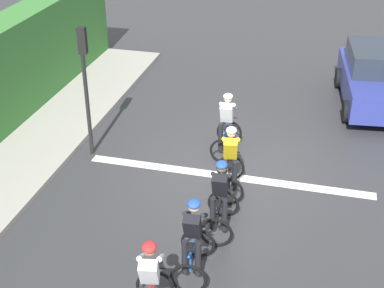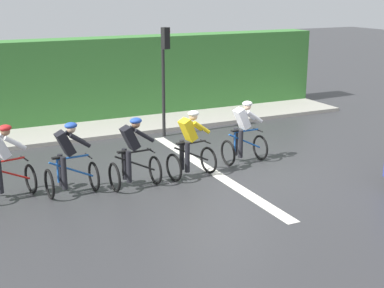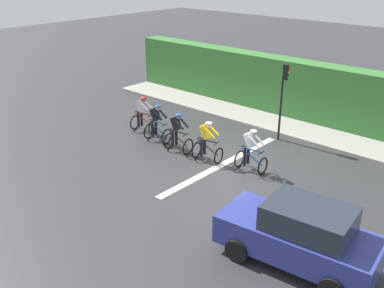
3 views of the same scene
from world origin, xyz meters
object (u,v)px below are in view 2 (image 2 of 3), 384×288
cyclist_second (69,161)px  traffic_light_near_crossing (165,65)px  cyclist_mid (133,155)px  cyclist_lead (4,164)px  cyclist_fourth (190,146)px  cyclist_trailing (244,134)px

cyclist_second → traffic_light_near_crossing: bearing=-46.4°
traffic_light_near_crossing → cyclist_mid: bearing=147.8°
cyclist_lead → cyclist_second: same height
cyclist_lead → cyclist_mid: bearing=-102.1°
cyclist_lead → cyclist_mid: same height
cyclist_mid → cyclist_fourth: bearing=-86.8°
cyclist_lead → cyclist_fourth: (-0.50, -4.22, 0.00)m
cyclist_mid → cyclist_fourth: (0.08, -1.48, 0.00)m
cyclist_lead → cyclist_second: 1.37m
cyclist_second → cyclist_fourth: 2.91m
cyclist_second → cyclist_fourth: (-0.12, -2.90, 0.00)m
cyclist_second → cyclist_mid: same height
cyclist_second → cyclist_fourth: size_ratio=1.00×
cyclist_mid → cyclist_trailing: same height
cyclist_fourth → cyclist_trailing: (0.43, -1.76, 0.00)m
cyclist_fourth → cyclist_trailing: same height
cyclist_second → cyclist_lead: bearing=73.7°
cyclist_lead → cyclist_trailing: size_ratio=1.00×
cyclist_trailing → cyclist_mid: bearing=99.0°
cyclist_second → cyclist_fourth: same height
cyclist_second → cyclist_mid: bearing=-98.1°
cyclist_fourth → cyclist_trailing: 1.81m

